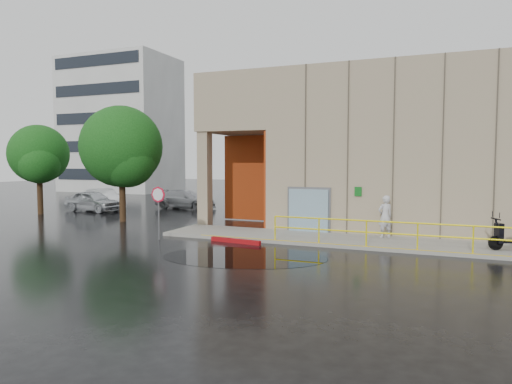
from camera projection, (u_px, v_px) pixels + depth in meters
ground at (259, 259)px, 16.24m from camera, size 120.00×120.00×0.00m
sidewalk at (388, 243)px, 18.91m from camera, size 20.00×3.00×0.15m
building at (424, 147)px, 24.21m from camera, size 20.00×10.17×8.00m
guardrail at (391, 234)px, 17.53m from camera, size 9.56×0.06×1.03m
distant_building at (121, 125)px, 52.04m from camera, size 12.00×8.08×15.00m
person at (385, 216)px, 19.85m from camera, size 0.80×0.76×1.85m
stop_sign at (158, 201)px, 20.08m from camera, size 0.71×0.10×2.37m
red_curb at (235, 241)px, 19.40m from camera, size 2.40×0.49×0.18m
puddle at (244, 257)px, 16.58m from camera, size 6.75×5.05×0.01m
car_a at (93, 201)px, 31.26m from camera, size 4.36×2.13×1.43m
car_b at (103, 198)px, 33.46m from camera, size 4.59×3.30×1.44m
car_c at (185, 199)px, 33.16m from camera, size 4.69×2.02×1.35m
tree_near at (123, 150)px, 25.83m from camera, size 4.63×4.63×6.61m
tree_far at (39, 156)px, 29.31m from camera, size 3.79×3.76×5.81m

